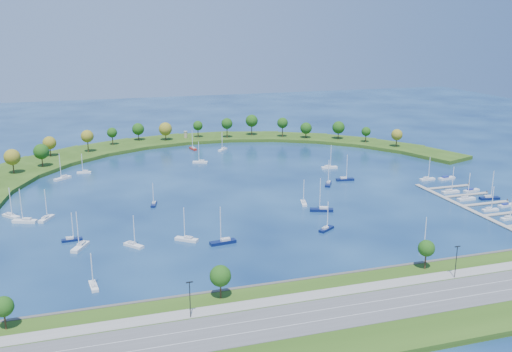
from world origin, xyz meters
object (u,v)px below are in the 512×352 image
object	(u,v)px
moored_boat_19	(63,178)
moored_boat_20	(223,241)
moored_boat_0	(424,247)
moored_boat_7	(133,244)
moored_boat_12	(93,285)
harbor_tower	(186,134)
moored_boat_4	(72,239)
moored_boat_11	(84,172)
moored_boat_15	(11,215)
docked_boat_11	(446,178)
moored_boat_2	(345,179)
moored_boat_21	(304,202)
moored_boat_1	(193,148)
docked_boat_2	(509,217)
docked_boat_4	(490,209)
docked_boat_6	(466,198)
moored_boat_17	(223,149)
moored_boat_18	(200,161)
moored_boat_5	(328,183)
moored_boat_6	(326,228)
dock_system	(487,209)
docked_boat_10	(427,178)
docked_boat_5	(506,205)
moored_boat_8	(322,209)
moored_boat_16	(25,220)
moored_boat_3	(46,218)
docked_boat_7	(489,197)
moored_boat_10	(329,167)
docked_boat_8	(450,191)
moored_boat_13	(154,203)
moored_boat_9	(187,238)

from	to	relation	value
moored_boat_19	moored_boat_20	distance (m)	119.57
moored_boat_19	moored_boat_0	bearing A→B (deg)	93.37
moored_boat_7	moored_boat_12	bearing A→B (deg)	-67.06
moored_boat_12	harbor_tower	bearing A→B (deg)	-24.30
moored_boat_4	moored_boat_11	world-z (taller)	moored_boat_4
moored_boat_15	docked_boat_11	bearing A→B (deg)	48.22
moored_boat_0	moored_boat_2	xyz separation A→B (m)	(12.54, 87.81, 0.03)
moored_boat_21	moored_boat_1	bearing A→B (deg)	25.83
moored_boat_4	docked_boat_2	world-z (taller)	docked_boat_2
moored_boat_12	docked_boat_4	size ratio (longest dim) A/B	1.00
harbor_tower	docked_boat_6	size ratio (longest dim) A/B	0.36
moored_boat_7	moored_boat_19	size ratio (longest dim) A/B	0.87
moored_boat_0	moored_boat_17	world-z (taller)	moored_boat_0
moored_boat_18	docked_boat_6	size ratio (longest dim) A/B	0.98
moored_boat_5	moored_boat_18	size ratio (longest dim) A/B	1.04
moored_boat_6	docked_boat_4	size ratio (longest dim) A/B	1.05
moored_boat_5	moored_boat_17	world-z (taller)	moored_boat_5
moored_boat_17	moored_boat_18	bearing A→B (deg)	9.47
dock_system	docked_boat_10	xyz separation A→B (m)	(2.63, 47.34, 0.54)
moored_boat_0	moored_boat_19	bearing A→B (deg)	-94.73
moored_boat_17	moored_boat_12	bearing A→B (deg)	19.34
moored_boat_17	moored_boat_20	distance (m)	150.94
moored_boat_2	docked_boat_5	size ratio (longest dim) A/B	1.63
moored_boat_7	moored_boat_17	xyz separation A→B (m)	(66.88, 139.97, -0.00)
moored_boat_8	moored_boat_20	xyz separation A→B (m)	(-47.53, -22.34, -0.01)
docked_boat_2	moored_boat_16	bearing A→B (deg)	160.41
docked_boat_6	moored_boat_18	bearing A→B (deg)	133.09
docked_boat_4	docked_boat_5	bearing A→B (deg)	19.51
moored_boat_7	moored_boat_16	bearing A→B (deg)	-175.05
moored_boat_12	moored_boat_3	bearing A→B (deg)	6.83
docked_boat_6	docked_boat_7	world-z (taller)	docked_boat_7
moored_boat_20	moored_boat_10	bearing A→B (deg)	-139.00
dock_system	moored_boat_7	bearing A→B (deg)	178.79
moored_boat_7	moored_boat_18	size ratio (longest dim) A/B	0.96
moored_boat_17	docked_boat_7	size ratio (longest dim) A/B	0.88
harbor_tower	docked_boat_8	world-z (taller)	docked_boat_8
moored_boat_7	dock_system	bearing A→B (deg)	48.29
moored_boat_2	moored_boat_0	bearing A→B (deg)	-90.48
docked_boat_11	moored_boat_21	bearing A→B (deg)	-177.68
docked_boat_7	moored_boat_7	bearing A→B (deg)	-167.27
docked_boat_5	docked_boat_6	bearing A→B (deg)	123.03
docked_boat_11	docked_boat_10	bearing A→B (deg)	162.23
dock_system	moored_boat_13	xyz separation A→B (m)	(-131.75, 47.38, 0.51)
moored_boat_9	docked_boat_6	world-z (taller)	moored_boat_9
moored_boat_0	moored_boat_7	size ratio (longest dim) A/B	1.03
moored_boat_3	moored_boat_21	distance (m)	105.31
moored_boat_13	docked_boat_8	bearing A→B (deg)	95.23
moored_boat_8	docked_boat_8	bearing A→B (deg)	-154.28
moored_boat_9	moored_boat_13	bearing A→B (deg)	-45.05
moored_boat_6	moored_boat_16	bearing A→B (deg)	125.29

